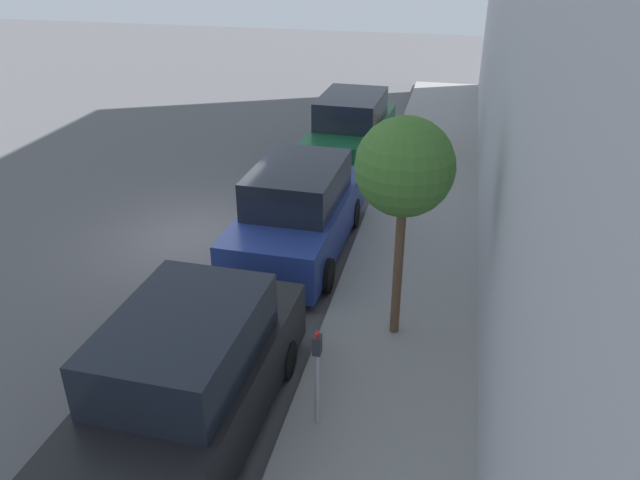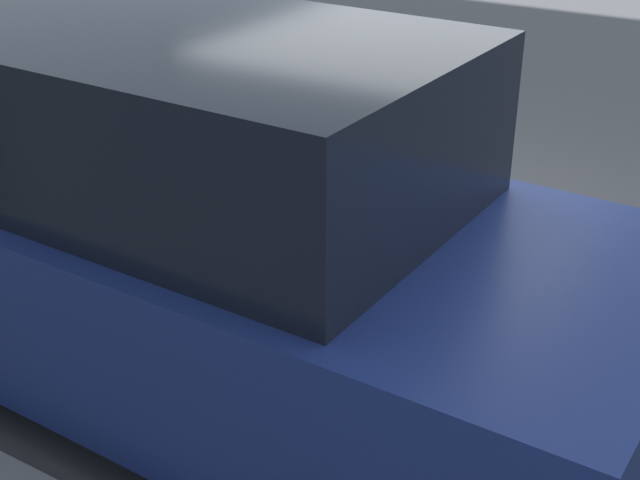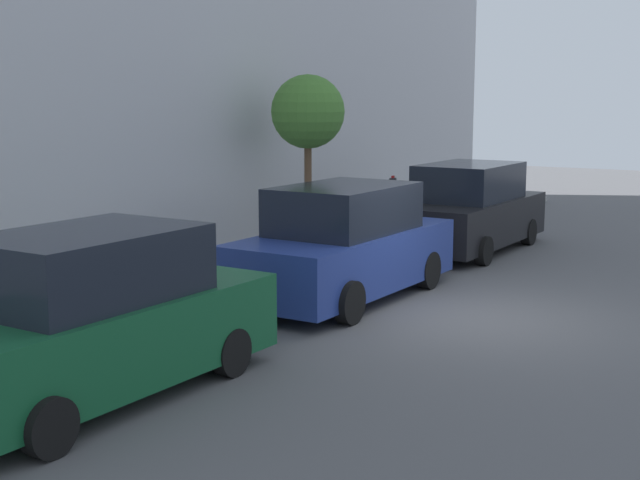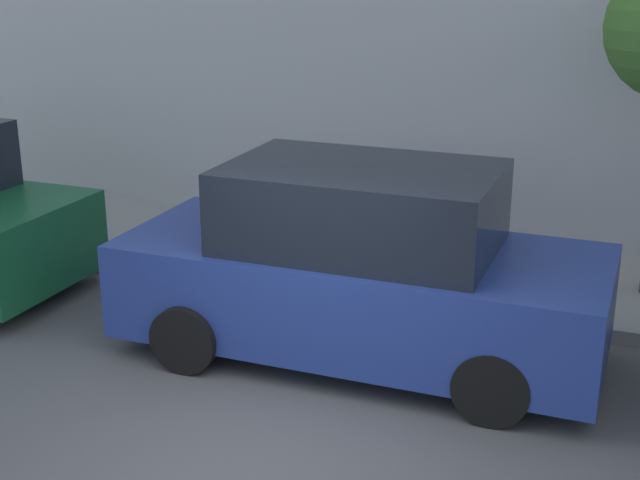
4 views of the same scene
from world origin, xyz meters
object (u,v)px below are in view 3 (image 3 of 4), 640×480
Objects in this scene: parking_meter_far at (33,288)px; street_tree at (308,113)px; parked_suv_second at (344,246)px; parked_suv_third at (88,320)px; parking_meter_near at (393,201)px; parked_suv_nearest at (469,210)px.

parking_meter_far is 8.45m from street_tree.
street_tree is at bearing -48.66° from parked_suv_second.
parked_suv_third is at bearing 105.12° from street_tree.
parked_suv_second is 1.28× the size of street_tree.
street_tree reaches higher than parking_meter_far.
parked_suv_third is 9.29m from street_tree.
parking_meter_near is (1.55, -11.13, 0.14)m from parked_suv_third.
street_tree is at bearing -74.88° from parked_suv_third.
parking_meter_near is 1.06× the size of parking_meter_far.
parked_suv_nearest reaches higher than parking_meter_far.
parking_meter_near reaches higher than parking_meter_far.
parked_suv_nearest is 3.40× the size of parking_meter_far.
parked_suv_third is at bearing 159.85° from parking_meter_far.
parking_meter_far is at bearing -20.15° from parked_suv_third.
parked_suv_nearest is 4.39m from street_tree.
parked_suv_second is at bearing -106.52° from parking_meter_far.
parked_suv_nearest is 5.61m from parked_suv_second.
parked_suv_third is (0.14, 11.58, -0.00)m from parked_suv_nearest.
parked_suv_second is 3.20× the size of parking_meter_near.
parked_suv_nearest is 3.20× the size of parking_meter_near.
parked_suv_nearest is at bearing -98.71° from parking_meter_far.
parked_suv_third reaches higher than parking_meter_near.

